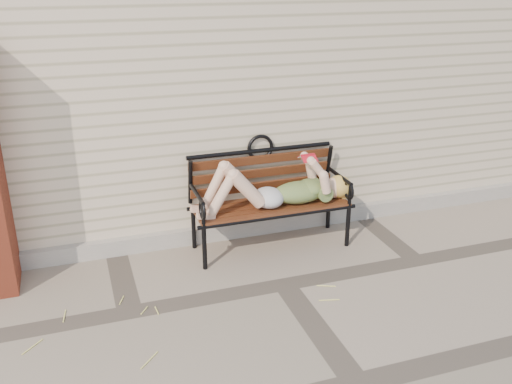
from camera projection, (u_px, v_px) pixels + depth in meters
name	position (u px, v px, depth m)	size (l,w,h in m)	color
ground	(285.00, 284.00, 4.66)	(80.00, 80.00, 0.00)	gray
house_wall	(195.00, 49.00, 6.74)	(8.00, 4.00, 3.00)	beige
foundation_strip	(248.00, 228.00, 5.49)	(8.00, 0.10, 0.15)	#ABA39A
garden_bench	(268.00, 187.00, 5.16)	(1.53, 0.61, 0.99)	black
reading_woman	(274.00, 188.00, 5.04)	(1.45, 0.33, 0.46)	#0A3646
straw_scatter	(62.00, 382.00, 3.57)	(2.29, 1.57, 0.01)	#DBD36A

